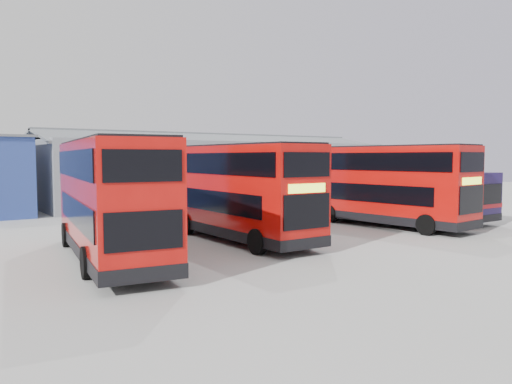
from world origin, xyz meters
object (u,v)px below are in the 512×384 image
(maintenance_shed, at_px, (215,170))
(double_decker_left, at_px, (110,201))
(double_decker_right, at_px, (380,186))
(double_decker_centre, at_px, (235,193))
(single_decker_blue, at_px, (406,195))

(maintenance_shed, bearing_deg, double_decker_left, -128.34)
(double_decker_left, relative_size, double_decker_right, 1.00)
(maintenance_shed, distance_m, double_decker_left, 26.36)
(maintenance_shed, bearing_deg, double_decker_right, -93.14)
(maintenance_shed, bearing_deg, double_decker_centre, -117.66)
(double_decker_right, distance_m, single_decker_blue, 4.30)
(double_decker_centre, relative_size, single_decker_blue, 0.95)
(maintenance_shed, height_order, double_decker_centre, maintenance_shed)
(double_decker_right, height_order, single_decker_blue, double_decker_right)
(double_decker_left, xyz_separation_m, single_decker_blue, (19.25, 2.09, -0.73))
(double_decker_centre, bearing_deg, double_decker_right, -3.20)
(single_decker_blue, bearing_deg, double_decker_right, 18.75)
(double_decker_left, height_order, double_decker_right, double_decker_right)
(double_decker_right, relative_size, single_decker_blue, 0.97)
(double_decker_left, bearing_deg, double_decker_right, -169.02)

